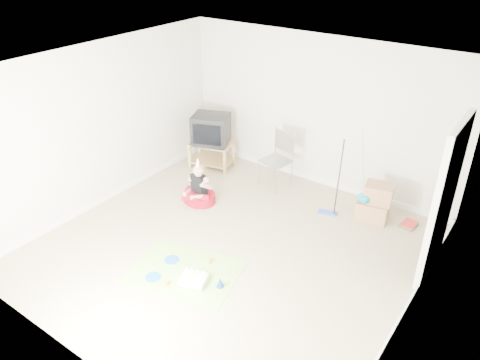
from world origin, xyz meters
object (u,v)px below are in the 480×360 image
Objects in this scene: folding_chair at (276,161)px; seated_woman at (199,192)px; crt_tv at (211,129)px; tv_stand at (212,153)px; birthday_cake at (194,280)px; cardboard_boxes at (374,203)px.

folding_chair is 1.24× the size of seated_woman.
crt_tv reaches higher than folding_chair.
seated_woman is at bearing -82.52° from crt_tv.
folding_chair is at bearing 2.01° from tv_stand.
tv_stand is 0.48m from crt_tv.
birthday_cake is at bearing -77.55° from crt_tv.
folding_chair is at bearing 179.89° from cardboard_boxes.
birthday_cake is (1.24, -1.61, -0.13)m from seated_woman.
seated_woman is at bearing 127.63° from birthday_cake.
seated_woman is at bearing -155.13° from cardboard_boxes.
cardboard_boxes reaches higher than birthday_cake.
crt_tv is at bearing -90.00° from tv_stand.
tv_stand is at bearing 124.43° from birthday_cake.
tv_stand is 3.20m from cardboard_boxes.
cardboard_boxes is at bearing 64.81° from birthday_cake.
cardboard_boxes is 0.75× the size of seated_woman.
tv_stand is at bearing -179.19° from cardboard_boxes.
tv_stand is 1.43× the size of cardboard_boxes.
birthday_cake is (0.50, -2.80, -0.45)m from folding_chair.
cardboard_boxes is at bearing 24.87° from seated_woman.
seated_woman is (-2.56, -1.19, -0.11)m from cardboard_boxes.
cardboard_boxes is at bearing 0.81° from tv_stand.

